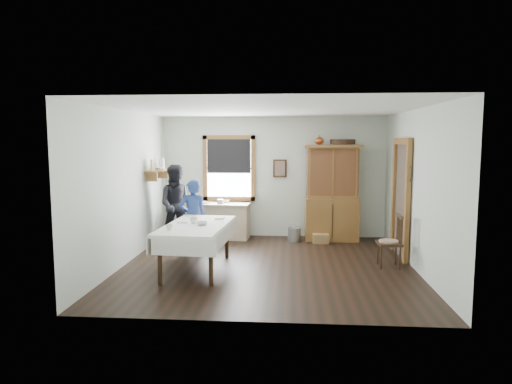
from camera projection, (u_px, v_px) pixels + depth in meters
The scene contains 20 objects.
room at pixel (268, 189), 7.81m from camera, with size 5.01×5.01×2.70m.
window at pixel (229, 165), 10.29m from camera, with size 1.18×0.07×1.48m.
doorway at pixel (401, 195), 8.49m from camera, with size 0.09×1.14×2.22m.
wall_shelf at pixel (158, 169), 9.49m from camera, with size 0.24×1.00×0.44m.
framed_picture at pixel (280, 168), 10.21m from camera, with size 0.30×0.04×0.40m, color #372413.
rug_beater at pixel (410, 167), 7.88m from camera, with size 0.27×0.27×0.01m, color black.
work_counter at pixel (219, 221), 10.15m from camera, with size 1.38×0.52×0.79m, color tan.
china_hutch at pixel (332, 193), 9.90m from camera, with size 1.22×0.58×2.08m, color brown.
dining_table at pixel (197, 247), 7.66m from camera, with size 1.02×1.95×0.78m, color white.
spindle_chair at pixel (389, 241), 7.82m from camera, with size 0.42×0.42×0.92m, color #372413.
pail at pixel (294, 234), 9.87m from camera, with size 0.28×0.28×0.30m, color #919499.
wicker_basket at pixel (321, 238), 9.69m from camera, with size 0.34×0.24×0.20m, color #A3814A.
woman_blue at pixel (193, 220), 8.70m from camera, with size 0.49×0.32×1.33m, color navy.
figure_dark at pixel (178, 208), 9.48m from camera, with size 0.76×0.59×1.55m, color black.
table_cup_a at pixel (194, 220), 7.72m from camera, with size 0.13×0.13×0.10m, color silver.
table_cup_b at pixel (169, 227), 7.12m from camera, with size 0.10×0.10×0.09m, color silver.
table_bowl at pixel (202, 223), 7.57m from camera, with size 0.24×0.24×0.06m, color silver.
counter_book at pixel (199, 203), 10.07m from camera, with size 0.17×0.24×0.02m, color #725B4C.
counter_bowl at pixel (225, 201), 10.18m from camera, with size 0.19×0.19×0.06m, color silver.
shelf_bowl at pixel (158, 168), 9.50m from camera, with size 0.22×0.22×0.05m, color silver.
Camera 1 is at (0.39, -7.76, 2.18)m, focal length 32.00 mm.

